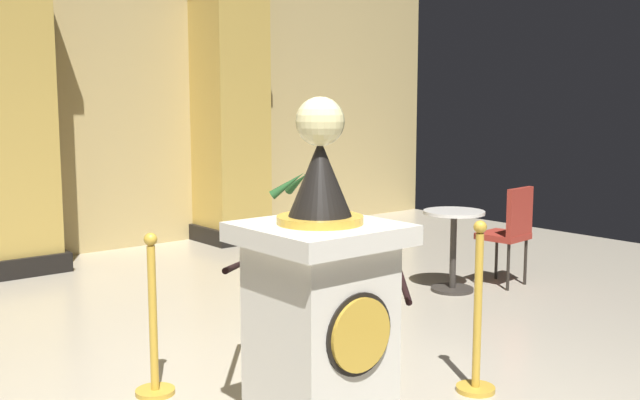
{
  "coord_description": "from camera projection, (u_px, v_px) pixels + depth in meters",
  "views": [
    {
      "loc": [
        -2.39,
        -2.88,
        1.78
      ],
      "look_at": [
        -0.04,
        -0.03,
        1.28
      ],
      "focal_mm": 41.8,
      "sensor_mm": 36.0,
      "label": 1
    }
  ],
  "objects": [
    {
      "name": "column_right",
      "position": [
        230.0,
        108.0,
        9.32
      ],
      "size": [
        0.88,
        0.88,
        3.38
      ],
      "color": "black",
      "rests_on": "ground_plane"
    },
    {
      "name": "stanchion_far",
      "position": [
        154.0,
        339.0,
        4.49
      ],
      "size": [
        0.24,
        0.24,
        1.0
      ],
      "color": "gold",
      "rests_on": "ground_plane"
    },
    {
      "name": "stanchion_near",
      "position": [
        477.0,
        332.0,
        4.53
      ],
      "size": [
        0.24,
        0.24,
        1.07
      ],
      "color": "gold",
      "rests_on": "ground_plane"
    },
    {
      "name": "velvet_rope",
      "position": [
        316.0,
        267.0,
        4.46
      ],
      "size": [
        1.41,
        1.41,
        0.22
      ],
      "color": "black"
    },
    {
      "name": "column_centre_rear",
      "position": [
        6.0,
        110.0,
        7.61
      ],
      "size": [
        0.95,
        0.95,
        3.38
      ],
      "color": "black",
      "rests_on": "ground_plane"
    },
    {
      "name": "cafe_table",
      "position": [
        453.0,
        240.0,
        6.93
      ],
      "size": [
        0.57,
        0.57,
        0.76
      ],
      "color": "#332D28",
      "rests_on": "ground_plane"
    },
    {
      "name": "pedestal_clock",
      "position": [
        320.0,
        310.0,
        3.8
      ],
      "size": [
        0.73,
        0.73,
        1.8
      ],
      "color": "silver",
      "rests_on": "ground_plane"
    },
    {
      "name": "cafe_chair_red",
      "position": [
        510.0,
        227.0,
        7.1
      ],
      "size": [
        0.44,
        0.44,
        0.96
      ],
      "color": "black",
      "rests_on": "ground_plane"
    },
    {
      "name": "potted_palm_right",
      "position": [
        308.0,
        238.0,
        7.86
      ],
      "size": [
        0.76,
        0.81,
        1.08
      ],
      "color": "#2D2823",
      "rests_on": "ground_plane"
    }
  ]
}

